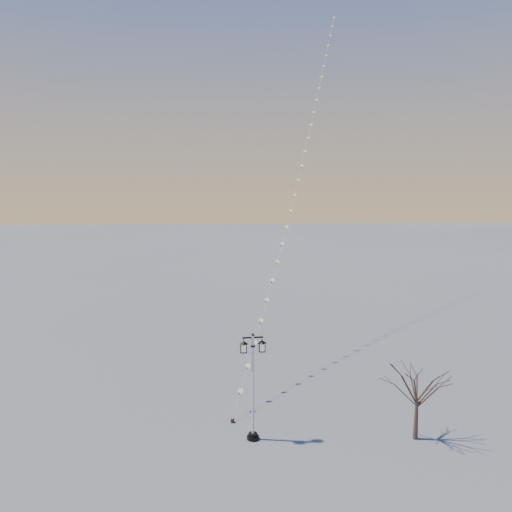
{
  "coord_description": "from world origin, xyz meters",
  "views": [
    {
      "loc": [
        -0.95,
        -24.24,
        12.77
      ],
      "look_at": [
        0.77,
        6.82,
        8.5
      ],
      "focal_mm": 35.74,
      "sensor_mm": 36.0,
      "label": 1
    }
  ],
  "objects": [
    {
      "name": "bare_tree",
      "position": [
        8.51,
        -0.29,
        2.78
      ],
      "size": [
        2.42,
        2.42,
        4.01
      ],
      "rotation": [
        0.0,
        0.0,
        0.39
      ],
      "color": "#433225",
      "rests_on": "ground"
    },
    {
      "name": "kite_train",
      "position": [
        5.45,
        20.16,
        16.33
      ],
      "size": [
        13.07,
        36.85,
        32.84
      ],
      "rotation": [
        0.0,
        0.0,
        0.27
      ],
      "color": "#311D1B",
      "rests_on": "ground"
    },
    {
      "name": "ground",
      "position": [
        0.0,
        0.0,
        0.0
      ],
      "size": [
        300.0,
        300.0,
        0.0
      ],
      "primitive_type": "plane",
      "color": "slate",
      "rests_on": "ground"
    },
    {
      "name": "street_lamp",
      "position": [
        0.24,
        0.13,
        3.07
      ],
      "size": [
        1.41,
        0.62,
        5.55
      ],
      "rotation": [
        0.0,
        0.0,
        0.11
      ],
      "color": "black",
      "rests_on": "ground"
    }
  ]
}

